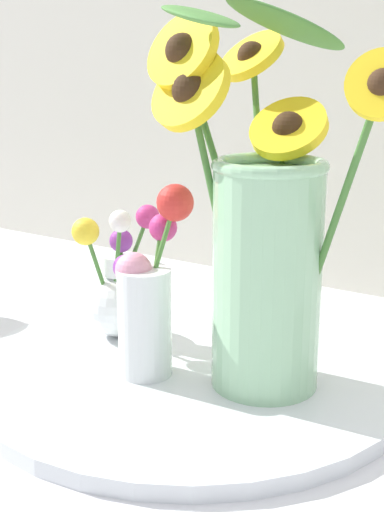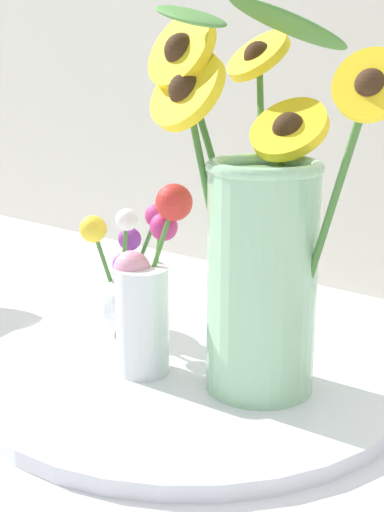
% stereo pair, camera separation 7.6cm
% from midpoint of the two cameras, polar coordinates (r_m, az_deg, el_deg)
% --- Properties ---
extents(ground_plane, '(6.00, 6.00, 0.00)m').
position_cam_midpoint_polar(ground_plane, '(0.79, 1.07, -10.43)').
color(ground_plane, silver).
extents(serving_tray, '(0.48, 0.48, 0.02)m').
position_cam_midpoint_polar(serving_tray, '(0.81, 2.74, -9.09)').
color(serving_tray, silver).
rests_on(serving_tray, ground_plane).
extents(mason_jar_sunflowers, '(0.29, 0.25, 0.40)m').
position_cam_midpoint_polar(mason_jar_sunflowers, '(0.71, 8.36, 1.40)').
color(mason_jar_sunflowers, '#99CC9E').
rests_on(mason_jar_sunflowers, serving_tray).
extents(vase_small_center, '(0.08, 0.08, 0.20)m').
position_cam_midpoint_polar(vase_small_center, '(0.75, -0.94, -3.11)').
color(vase_small_center, white).
rests_on(vase_small_center, serving_tray).
extents(vase_bulb_right, '(0.08, 0.10, 0.16)m').
position_cam_midpoint_polar(vase_bulb_right, '(0.87, -2.79, -2.62)').
color(vase_bulb_right, white).
rests_on(vase_bulb_right, serving_tray).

